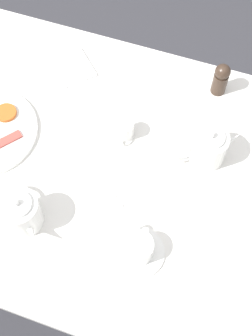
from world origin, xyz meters
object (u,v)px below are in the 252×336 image
object	(u,v)px
teacup_with_saucer_right	(138,249)
spoon_for_tea	(103,185)
knife_by_plate	(218,247)
teapot_far	(21,212)
creamer_jug	(125,129)
napkin_folded	(73,67)
teapot_near	(207,147)
salt_grinder	(221,78)

from	to	relation	value
teacup_with_saucer_right	spoon_for_tea	size ratio (longest dim) A/B	0.96
teacup_with_saucer_right	spoon_for_tea	bearing A→B (deg)	-135.13
knife_by_plate	teacup_with_saucer_right	bearing A→B (deg)	-67.32
teapot_far	teacup_with_saucer_right	bearing A→B (deg)	41.96
teacup_with_saucer_right	spoon_for_tea	xyz separation A→B (m)	(-0.15, -0.15, -0.03)
creamer_jug	knife_by_plate	xyz separation A→B (m)	(0.24, 0.34, -0.03)
napkin_folded	spoon_for_tea	xyz separation A→B (m)	(0.35, 0.23, -0.00)
spoon_for_tea	knife_by_plate	bearing A→B (deg)	78.43
teacup_with_saucer_right	napkin_folded	xyz separation A→B (m)	(-0.50, -0.38, -0.02)
teapot_near	teacup_with_saucer_right	distance (m)	0.34
salt_grinder	teapot_far	bearing A→B (deg)	-33.13
teacup_with_saucer_right	salt_grinder	bearing A→B (deg)	173.08
salt_grinder	spoon_for_tea	bearing A→B (deg)	-27.48
teapot_near	spoon_for_tea	size ratio (longest dim) A/B	1.13
teapot_near	knife_by_plate	distance (m)	0.27
teacup_with_saucer_right	knife_by_plate	xyz separation A→B (m)	(-0.08, 0.19, -0.03)
teacup_with_saucer_right	knife_by_plate	distance (m)	0.21
teapot_near	salt_grinder	xyz separation A→B (m)	(-0.24, -0.02, 0.00)
salt_grinder	spoon_for_tea	distance (m)	0.47
teapot_near	teapot_far	world-z (taller)	same
creamer_jug	spoon_for_tea	size ratio (longest dim) A/B	0.53
teacup_with_saucer_right	creamer_jug	xyz separation A→B (m)	(-0.32, -0.15, 0.00)
napkin_folded	teacup_with_saucer_right	bearing A→B (deg)	37.16
teapot_far	creamer_jug	xyz separation A→B (m)	(-0.33, 0.16, -0.02)
creamer_jug	spoon_for_tea	bearing A→B (deg)	-0.38
spoon_for_tea	teapot_far	bearing A→B (deg)	-44.80
teapot_near	creamer_jug	xyz separation A→B (m)	(0.01, -0.24, -0.02)
creamer_jug	knife_by_plate	size ratio (longest dim) A/B	0.44
teapot_near	spoon_for_tea	world-z (taller)	teapot_near
napkin_folded	salt_grinder	bearing A→B (deg)	97.75
napkin_folded	creamer_jug	bearing A→B (deg)	52.13
napkin_folded	knife_by_plate	world-z (taller)	napkin_folded
creamer_jug	knife_by_plate	distance (m)	0.41
teapot_far	knife_by_plate	xyz separation A→B (m)	(-0.09, 0.50, -0.05)
teapot_far	teacup_with_saucer_right	distance (m)	0.31
teapot_far	teacup_with_saucer_right	size ratio (longest dim) A/B	1.14
teapot_near	creamer_jug	size ratio (longest dim) A/B	2.14
napkin_folded	teapot_near	bearing A→B (deg)	69.50
napkin_folded	spoon_for_tea	world-z (taller)	napkin_folded
teapot_near	salt_grinder	bearing A→B (deg)	59.21
spoon_for_tea	teapot_near	bearing A→B (deg)	126.90
napkin_folded	teapot_far	bearing A→B (deg)	8.02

